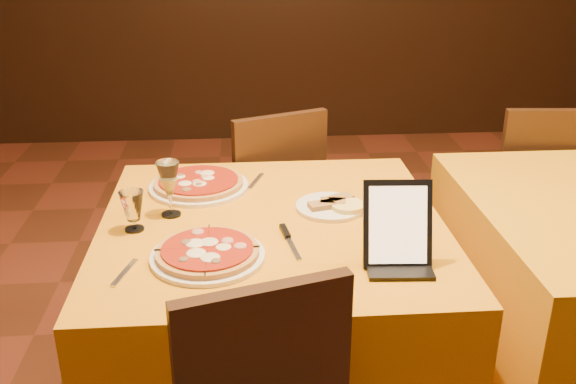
{
  "coord_description": "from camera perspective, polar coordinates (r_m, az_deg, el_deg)",
  "views": [
    {
      "loc": [
        -0.21,
        -1.49,
        1.65
      ],
      "look_at": [
        -0.07,
        0.35,
        0.86
      ],
      "focal_mm": 40.0,
      "sensor_mm": 36.0,
      "label": 1
    }
  ],
  "objects": [
    {
      "name": "main_table",
      "position": [
        2.25,
        -1.33,
        -11.25
      ],
      "size": [
        1.1,
        1.1,
        0.75
      ],
      "primitive_type": "cube",
      "color": "orange",
      "rests_on": "floor"
    },
    {
      "name": "chair_main_far",
      "position": [
        2.95,
        -2.24,
        -0.71
      ],
      "size": [
        0.63,
        0.63,
        0.91
      ],
      "primitive_type": null,
      "rotation": [
        0.0,
        0.0,
        3.52
      ],
      "color": "black",
      "rests_on": "floor"
    },
    {
      "name": "chair_side_far",
      "position": [
        3.24,
        20.41,
        0.05
      ],
      "size": [
        0.43,
        0.43,
        0.91
      ],
      "primitive_type": null,
      "rotation": [
        0.0,
        0.0,
        3.07
      ],
      "color": "black",
      "rests_on": "floor"
    },
    {
      "name": "pizza_near",
      "position": [
        1.85,
        -7.16,
        -5.47
      ],
      "size": [
        0.33,
        0.33,
        0.03
      ],
      "rotation": [
        0.0,
        0.0,
        0.08
      ],
      "color": "white",
      "rests_on": "main_table"
    },
    {
      "name": "pizza_far",
      "position": [
        2.33,
        -7.94,
        0.67
      ],
      "size": [
        0.36,
        0.36,
        0.03
      ],
      "rotation": [
        0.0,
        0.0,
        -0.18
      ],
      "color": "white",
      "rests_on": "main_table"
    },
    {
      "name": "cutlet_dish",
      "position": [
        2.15,
        3.74,
        -1.18
      ],
      "size": [
        0.23,
        0.23,
        0.03
      ],
      "rotation": [
        0.0,
        0.0,
        -0.34
      ],
      "color": "white",
      "rests_on": "main_table"
    },
    {
      "name": "wine_glass",
      "position": [
        2.1,
        -10.5,
        0.31
      ],
      "size": [
        0.1,
        0.1,
        0.19
      ],
      "primitive_type": null,
      "rotation": [
        0.0,
        0.0,
        0.29
      ],
      "color": "tan",
      "rests_on": "main_table"
    },
    {
      "name": "water_glass",
      "position": [
        2.04,
        -13.63,
        -1.66
      ],
      "size": [
        0.08,
        0.08,
        0.13
      ],
      "primitive_type": null,
      "rotation": [
        0.0,
        0.0,
        -0.13
      ],
      "color": "white",
      "rests_on": "main_table"
    },
    {
      "name": "tablet",
      "position": [
        1.8,
        9.7,
        -2.78
      ],
      "size": [
        0.2,
        0.11,
        0.23
      ],
      "primitive_type": "cube",
      "rotation": [
        -0.35,
        0.0,
        -0.06
      ],
      "color": "black",
      "rests_on": "main_table"
    },
    {
      "name": "knife",
      "position": [
        1.91,
        0.32,
        -4.76
      ],
      "size": [
        0.05,
        0.19,
        0.01
      ],
      "primitive_type": "cube",
      "rotation": [
        0.0,
        0.0,
        1.73
      ],
      "color": "#ABAAB1",
      "rests_on": "main_table"
    },
    {
      "name": "fork_near",
      "position": [
        1.83,
        -14.32,
        -6.95
      ],
      "size": [
        0.06,
        0.15,
        0.01
      ],
      "primitive_type": "cube",
      "rotation": [
        0.0,
        0.0,
        1.29
      ],
      "color": "silver",
      "rests_on": "main_table"
    },
    {
      "name": "fork_far",
      "position": [
        2.37,
        -2.87,
        0.97
      ],
      "size": [
        0.07,
        0.15,
        0.01
      ],
      "primitive_type": "cube",
      "rotation": [
        0.0,
        0.0,
        1.23
      ],
      "color": "silver",
      "rests_on": "main_table"
    }
  ]
}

